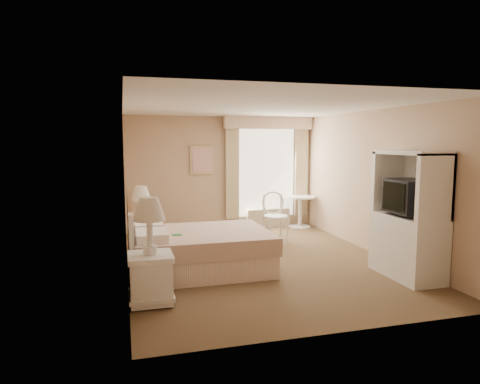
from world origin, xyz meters
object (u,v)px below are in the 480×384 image
object	(u,v)px
cafe_chair	(274,212)
nightstand_near	(150,265)
armoire	(409,225)
nightstand_far	(142,229)
round_table	(300,206)
bed	(194,249)

from	to	relation	value
cafe_chair	nightstand_near	bearing A→B (deg)	-133.57
armoire	nightstand_near	bearing A→B (deg)	-178.90
nightstand_far	cafe_chair	distance (m)	2.61
cafe_chair	armoire	xyz separation A→B (m)	(1.08, -2.67, 0.20)
round_table	armoire	bearing A→B (deg)	-89.05
nightstand_near	nightstand_far	xyz separation A→B (m)	(0.00, 2.34, -0.04)
nightstand_far	round_table	world-z (taller)	nightstand_far
cafe_chair	armoire	world-z (taller)	armoire
nightstand_near	armoire	bearing A→B (deg)	1.10
round_table	cafe_chair	distance (m)	1.49
nightstand_far	nightstand_near	bearing A→B (deg)	-90.00
nightstand_near	cafe_chair	size ratio (longest dim) A/B	1.31
nightstand_near	nightstand_far	world-z (taller)	nightstand_near
round_table	nightstand_far	bearing A→B (deg)	-157.63
round_table	armoire	size ratio (longest dim) A/B	0.39
bed	nightstand_far	distance (m)	1.37
bed	cafe_chair	bearing A→B (deg)	39.99
nightstand_far	armoire	distance (m)	4.31
cafe_chair	bed	bearing A→B (deg)	-140.32
bed	armoire	size ratio (longest dim) A/B	1.14
bed	cafe_chair	size ratio (longest dim) A/B	2.15
nightstand_far	round_table	bearing A→B (deg)	22.37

